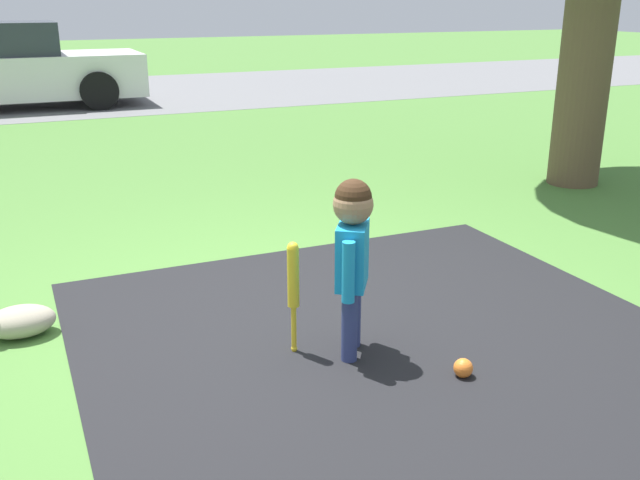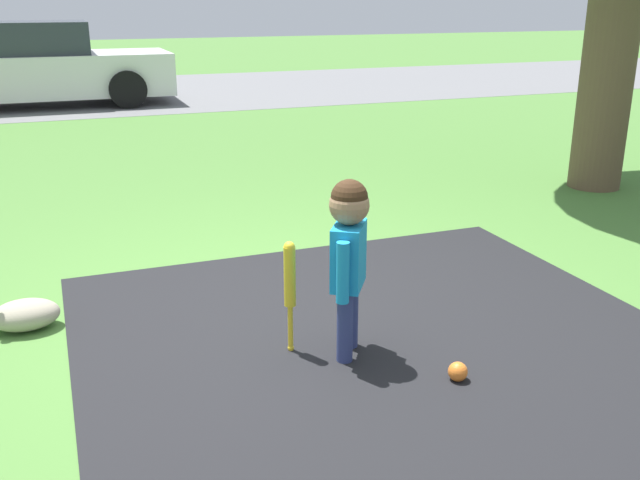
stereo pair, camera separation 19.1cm
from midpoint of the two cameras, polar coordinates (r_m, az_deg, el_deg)
The scene contains 7 objects.
ground_plane at distance 4.22m, azimuth -4.90°, elevation -5.92°, with size 60.00×60.00×0.00m, color #477533.
street_strip at distance 14.55m, azimuth -19.20°, elevation 10.88°, with size 40.00×6.00×0.01m.
child at distance 3.53m, azimuth 1.07°, elevation -0.29°, with size 0.26×0.33×0.93m.
baseball_bat at distance 3.62m, azimuth -3.67°, elevation -3.37°, with size 0.06×0.06×0.61m.
sports_ball at distance 3.58m, azimuth 9.87°, elevation -10.08°, with size 0.10×0.10×0.10m.
parked_car at distance 13.19m, azimuth -24.36°, elevation 12.39°, with size 4.29×1.86×1.39m.
edging_rock at distance 4.28m, azimuth -24.04°, elevation -5.99°, with size 0.37×0.26×0.17m.
Camera 1 is at (-1.30, -3.60, 1.76)m, focal length 40.00 mm.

